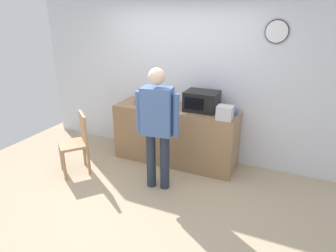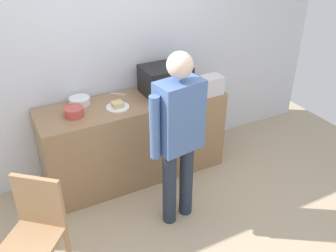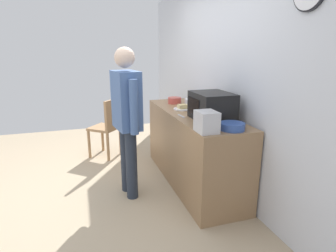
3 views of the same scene
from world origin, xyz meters
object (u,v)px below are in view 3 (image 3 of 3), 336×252
object	(u,v)px
mixing_bowl	(232,126)
spoon_utensil	(181,116)
microwave	(212,106)
cereal_bowl	(192,101)
sandwich_plate	(183,108)
fork_utensil	(208,110)
wooden_chair	(108,125)
toaster	(207,122)
salad_bowl	(175,100)
person_standing	(127,113)

from	to	relation	value
mixing_bowl	spoon_utensil	size ratio (longest dim) A/B	1.42
microwave	cereal_bowl	size ratio (longest dim) A/B	2.35
sandwich_plate	spoon_utensil	distance (m)	0.39
cereal_bowl	fork_utensil	size ratio (longest dim) A/B	1.25
spoon_utensil	wooden_chair	size ratio (longest dim) A/B	0.18
toaster	cereal_bowl	bearing A→B (deg)	163.20
salad_bowl	cereal_bowl	world-z (taller)	salad_bowl
sandwich_plate	wooden_chair	distance (m)	1.41
sandwich_plate	toaster	world-z (taller)	toaster
fork_utensil	person_standing	bearing A→B (deg)	-81.57
person_standing	fork_utensil	bearing A→B (deg)	98.43
salad_bowl	fork_utensil	size ratio (longest dim) A/B	1.12
salad_bowl	fork_utensil	distance (m)	0.61
microwave	person_standing	bearing A→B (deg)	-109.97
salad_bowl	person_standing	bearing A→B (deg)	-48.59
wooden_chair	cereal_bowl	bearing A→B (deg)	57.67
fork_utensil	microwave	bearing A→B (deg)	-20.92
salad_bowl	wooden_chair	bearing A→B (deg)	-123.31
salad_bowl	cereal_bowl	size ratio (longest dim) A/B	0.89
cereal_bowl	wooden_chair	size ratio (longest dim) A/B	0.23
microwave	fork_utensil	xyz separation A→B (m)	(-0.48, 0.18, -0.15)
person_standing	mixing_bowl	bearing A→B (deg)	49.89
mixing_bowl	person_standing	bearing A→B (deg)	-130.11
salad_bowl	person_standing	distance (m)	1.08
cereal_bowl	spoon_utensil	size ratio (longest dim) A/B	1.25
microwave	wooden_chair	bearing A→B (deg)	-148.84
microwave	spoon_utensil	size ratio (longest dim) A/B	2.94
microwave	salad_bowl	xyz separation A→B (m)	(-1.03, -0.08, -0.11)
mixing_bowl	toaster	distance (m)	0.28
fork_utensil	wooden_chair	distance (m)	1.69
salad_bowl	spoon_utensil	xyz separation A→B (m)	(0.79, -0.19, -0.04)
cereal_bowl	wooden_chair	bearing A→B (deg)	-122.33
cereal_bowl	fork_utensil	distance (m)	0.44
salad_bowl	fork_utensil	xyz separation A→B (m)	(0.55, 0.26, -0.04)
microwave	salad_bowl	size ratio (longest dim) A/B	2.63
cereal_bowl	spoon_utensil	distance (m)	0.79
salad_bowl	cereal_bowl	xyz separation A→B (m)	(0.12, 0.22, -0.01)
person_standing	wooden_chair	distance (m)	1.39
sandwich_plate	spoon_utensil	size ratio (longest dim) A/B	1.38
wooden_chair	salad_bowl	bearing A→B (deg)	56.69
spoon_utensil	microwave	bearing A→B (deg)	47.16
microwave	fork_utensil	world-z (taller)	microwave
cereal_bowl	fork_utensil	world-z (taller)	cereal_bowl
toaster	wooden_chair	distance (m)	2.24
spoon_utensil	toaster	bearing A→B (deg)	0.25
cereal_bowl	spoon_utensil	xyz separation A→B (m)	(0.67, -0.41, -0.03)
cereal_bowl	mixing_bowl	size ratio (longest dim) A/B	0.88
wooden_chair	mixing_bowl	bearing A→B (deg)	25.78
person_standing	wooden_chair	world-z (taller)	person_standing
microwave	cereal_bowl	distance (m)	0.93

